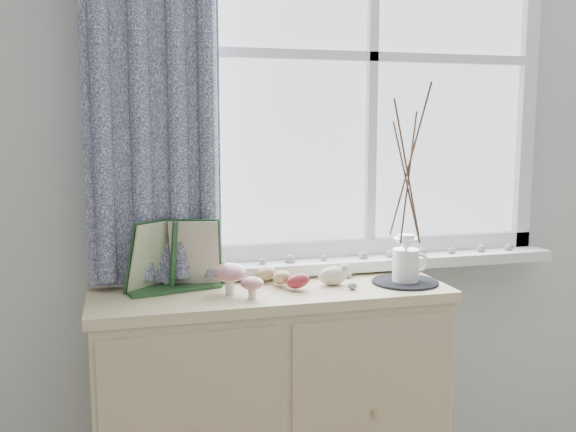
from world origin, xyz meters
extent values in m
cube|color=#BDBDBA|center=(0.00, 2.00, 1.30)|extent=(4.00, 0.04, 2.60)
cube|color=silver|center=(0.30, 2.00, 1.65)|extent=(1.30, 0.01, 1.40)
cube|color=white|center=(0.30, 1.92, 0.88)|extent=(1.45, 0.16, 0.04)
cube|color=#090B35|center=(-0.52, 1.87, 1.68)|extent=(0.44, 0.06, 1.61)
cube|color=beige|center=(-0.15, 1.75, 0.41)|extent=(1.17, 0.43, 0.81)
cube|color=beige|center=(-0.15, 1.75, 0.83)|extent=(1.20, 0.45, 0.03)
cube|color=#D3B192|center=(0.14, 1.53, 0.41)|extent=(0.55, 0.01, 0.75)
cylinder|color=white|center=(-0.30, 1.70, 0.89)|extent=(0.03, 0.03, 0.07)
ellipsoid|color=#9F0513|center=(-0.30, 1.70, 0.92)|extent=(0.11, 0.11, 0.06)
cylinder|color=white|center=(-0.24, 1.63, 0.87)|extent=(0.03, 0.03, 0.05)
ellipsoid|color=#9F0513|center=(-0.24, 1.63, 0.90)|extent=(0.08, 0.08, 0.04)
ellipsoid|color=tan|center=(-0.11, 1.75, 0.88)|extent=(0.06, 0.05, 0.08)
ellipsoid|color=tan|center=(-0.15, 1.82, 0.88)|extent=(0.06, 0.05, 0.08)
ellipsoid|color=maroon|center=(-0.07, 1.69, 0.88)|extent=(0.06, 0.05, 0.08)
cylinder|color=black|center=(0.32, 1.69, 0.85)|extent=(0.23, 0.23, 0.01)
cylinder|color=white|center=(0.32, 1.69, 0.91)|extent=(0.11, 0.11, 0.11)
cone|color=white|center=(0.32, 1.69, 0.99)|extent=(0.09, 0.09, 0.04)
cylinder|color=white|center=(0.32, 1.69, 1.01)|extent=(0.06, 0.06, 0.03)
torus|color=white|center=(0.37, 1.69, 0.92)|extent=(0.07, 0.03, 0.07)
ellipsoid|color=#9A9A9D|center=(0.11, 1.65, 0.86)|extent=(0.03, 0.03, 0.02)
ellipsoid|color=#9A9A9D|center=(0.15, 1.81, 0.86)|extent=(0.03, 0.03, 0.02)
ellipsoid|color=#9A9A9D|center=(0.33, 1.67, 0.86)|extent=(0.03, 0.03, 0.02)
ellipsoid|color=#9A9A9D|center=(0.03, 1.85, 0.86)|extent=(0.03, 0.03, 0.02)
camera|label=1|loc=(-0.64, -0.31, 1.39)|focal=40.00mm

